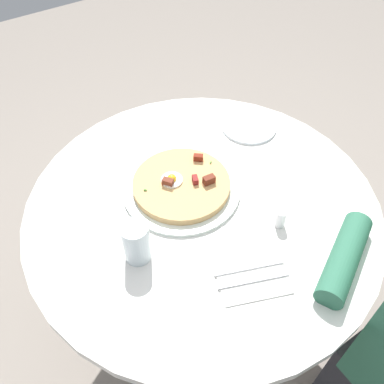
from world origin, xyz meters
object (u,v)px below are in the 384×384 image
(pizza_plate, at_px, (182,188))
(salt_shaker, at_px, (281,218))
(breakfast_pizza, at_px, (181,184))
(water_glass, at_px, (136,242))
(fork, at_px, (254,280))
(bread_plate, at_px, (249,126))
(dining_table, at_px, (202,239))
(knife, at_px, (249,267))

(pizza_plate, relative_size, salt_shaker, 6.21)
(breakfast_pizza, height_order, water_glass, water_glass)
(fork, bearing_deg, bread_plate, 73.62)
(dining_table, distance_m, fork, 0.33)
(dining_table, distance_m, breakfast_pizza, 0.21)
(pizza_plate, height_order, water_glass, water_glass)
(water_glass, height_order, salt_shaker, water_glass)
(dining_table, height_order, breakfast_pizza, breakfast_pizza)
(knife, relative_size, water_glass, 1.52)
(bread_plate, bearing_deg, dining_table, 31.15)
(pizza_plate, bearing_deg, water_glass, 31.43)
(dining_table, bearing_deg, fork, 82.50)
(water_glass, bearing_deg, fork, 132.15)
(bread_plate, bearing_deg, salt_shaker, 62.95)
(pizza_plate, height_order, salt_shaker, salt_shaker)
(dining_table, xyz_separation_m, water_glass, (0.23, 0.05, 0.23))
(pizza_plate, bearing_deg, fork, 87.61)
(bread_plate, height_order, knife, bread_plate)
(dining_table, relative_size, water_glass, 8.40)
(pizza_plate, height_order, breakfast_pizza, breakfast_pizza)
(dining_table, height_order, pizza_plate, pizza_plate)
(bread_plate, xyz_separation_m, salt_shaker, (0.19, 0.37, 0.02))
(bread_plate, xyz_separation_m, knife, (0.34, 0.43, 0.00))
(dining_table, xyz_separation_m, knife, (0.02, 0.24, 0.18))
(pizza_plate, distance_m, salt_shaker, 0.30)
(knife, bearing_deg, salt_shaker, 43.11)
(knife, relative_size, salt_shaker, 3.28)
(bread_plate, xyz_separation_m, fork, (0.35, 0.46, 0.00))
(pizza_plate, distance_m, breakfast_pizza, 0.02)
(bread_plate, bearing_deg, pizza_plate, 18.56)
(dining_table, relative_size, fork, 5.54)
(dining_table, distance_m, salt_shaker, 0.30)
(dining_table, height_order, fork, fork)
(breakfast_pizza, xyz_separation_m, water_glass, (0.21, 0.13, 0.04))
(knife, height_order, salt_shaker, salt_shaker)
(pizza_plate, relative_size, knife, 1.89)
(fork, bearing_deg, breakfast_pizza, 108.58)
(breakfast_pizza, height_order, salt_shaker, breakfast_pizza)
(dining_table, distance_m, knife, 0.30)
(dining_table, bearing_deg, pizza_plate, -75.03)
(pizza_plate, relative_size, bread_plate, 1.85)
(fork, relative_size, knife, 1.00)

